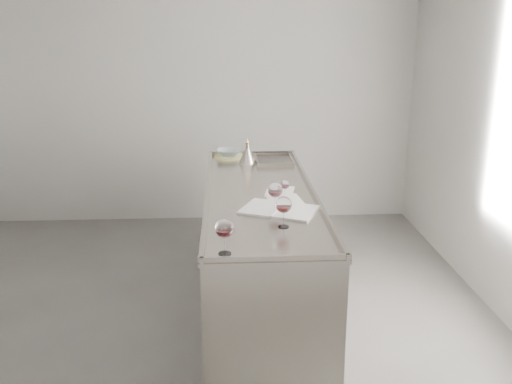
{
  "coord_description": "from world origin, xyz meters",
  "views": [
    {
      "loc": [
        0.26,
        -3.5,
        2.08
      ],
      "look_at": [
        0.46,
        0.05,
        1.02
      ],
      "focal_mm": 40.0,
      "sensor_mm": 36.0,
      "label": 1
    }
  ],
  "objects": [
    {
      "name": "counter",
      "position": [
        0.5,
        0.3,
        0.47
      ],
      "size": [
        0.77,
        2.42,
        0.97
      ],
      "color": "#9E968E",
      "rests_on": "ground"
    },
    {
      "name": "wine_funnel",
      "position": [
        0.45,
        1.17,
        1.01
      ],
      "size": [
        0.15,
        0.15,
        0.22
      ],
      "rotation": [
        0.0,
        0.0,
        -0.32
      ],
      "color": "#ABA398",
      "rests_on": "counter"
    },
    {
      "name": "wine_glass_left",
      "position": [
        0.25,
        -0.78,
        1.07
      ],
      "size": [
        0.1,
        0.1,
        0.19
      ],
      "rotation": [
        0.0,
        0.0,
        0.33
      ],
      "color": "white",
      "rests_on": "counter"
    },
    {
      "name": "loose_paper_under",
      "position": [
        0.64,
        0.31,
        0.94
      ],
      "size": [
        0.24,
        0.3,
        0.0
      ],
      "primitive_type": "cube",
      "rotation": [
        0.0,
        0.0,
        -0.2
      ],
      "color": "silver",
      "rests_on": "counter"
    },
    {
      "name": "loose_paper_top",
      "position": [
        0.66,
        0.09,
        0.94
      ],
      "size": [
        0.26,
        0.34,
        0.0
      ],
      "primitive_type": "cube",
      "rotation": [
        0.0,
        0.0,
        0.13
      ],
      "color": "silver",
      "rests_on": "counter"
    },
    {
      "name": "wine_glass_right",
      "position": [
        0.59,
        -0.4,
        1.07
      ],
      "size": [
        0.09,
        0.09,
        0.19
      ],
      "rotation": [
        0.0,
        0.0,
        -0.04
      ],
      "color": "white",
      "rests_on": "counter"
    },
    {
      "name": "wine_glass_middle",
      "position": [
        0.57,
        -0.09,
        1.07
      ],
      "size": [
        0.09,
        0.09,
        0.19
      ],
      "rotation": [
        0.0,
        0.0,
        0.23
      ],
      "color": "white",
      "rests_on": "counter"
    },
    {
      "name": "notebook",
      "position": [
        0.59,
        -0.1,
        0.95
      ],
      "size": [
        0.54,
        0.47,
        0.02
      ],
      "rotation": [
        0.0,
        0.0,
        -0.41
      ],
      "color": "white",
      "rests_on": "counter"
    },
    {
      "name": "room_shell",
      "position": [
        0.0,
        0.0,
        1.4
      ],
      "size": [
        4.54,
        5.04,
        2.84
      ],
      "color": "#4A4845",
      "rests_on": "ground"
    },
    {
      "name": "wine_glass_small",
      "position": [
        0.66,
        0.18,
        1.03
      ],
      "size": [
        0.06,
        0.06,
        0.12
      ],
      "rotation": [
        0.0,
        0.0,
        0.43
      ],
      "color": "white",
      "rests_on": "counter"
    },
    {
      "name": "trivet",
      "position": [
        0.29,
        1.38,
        0.95
      ],
      "size": [
        0.31,
        0.31,
        0.02
      ],
      "primitive_type": "cylinder",
      "rotation": [
        0.0,
        0.0,
        0.27
      ],
      "color": "beige",
      "rests_on": "counter"
    },
    {
      "name": "ceramic_bowl",
      "position": [
        0.29,
        1.38,
        0.99
      ],
      "size": [
        0.22,
        0.22,
        0.05
      ],
      "primitive_type": "imported",
      "rotation": [
        0.0,
        0.0,
        -0.04
      ],
      "color": "#879A9E",
      "rests_on": "trivet"
    }
  ]
}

